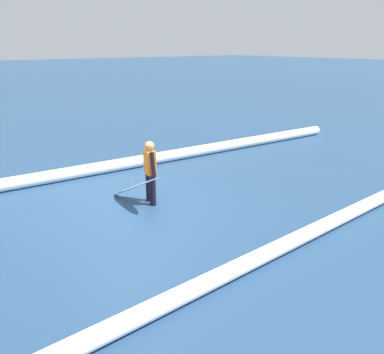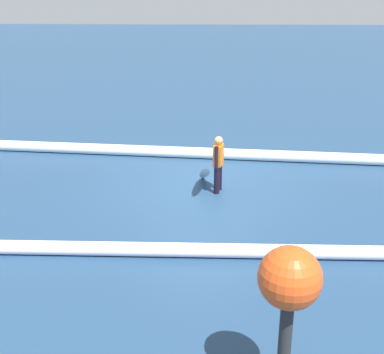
% 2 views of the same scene
% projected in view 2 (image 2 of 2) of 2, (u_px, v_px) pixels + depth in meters
% --- Properties ---
extents(ground_plane, '(183.35, 183.35, 0.00)m').
position_uv_depth(ground_plane, '(200.00, 188.00, 12.87)').
color(ground_plane, navy).
extents(surfer, '(0.27, 0.56, 1.46)m').
position_uv_depth(surfer, '(218.00, 161.00, 12.36)').
color(surfer, black).
rests_on(surfer, ground_plane).
extents(surfboard, '(0.41, 1.85, 0.94)m').
position_uv_depth(surfboard, '(204.00, 173.00, 12.59)').
color(surfboard, white).
rests_on(surfboard, ground_plane).
extents(channel_buoy, '(0.75, 0.75, 2.04)m').
position_uv_depth(channel_buoy, '(289.00, 283.00, 5.61)').
color(channel_buoy, '#262626').
rests_on(channel_buoy, ground_plane).
extents(wave_crest_foreground, '(22.72, 1.79, 0.34)m').
position_uv_depth(wave_crest_foreground, '(154.00, 151.00, 15.41)').
color(wave_crest_foreground, white).
rests_on(wave_crest_foreground, ground_plane).
extents(wave_crest_midground, '(23.50, 1.04, 0.28)m').
position_uv_depth(wave_crest_midground, '(175.00, 250.00, 9.39)').
color(wave_crest_midground, white).
rests_on(wave_crest_midground, ground_plane).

